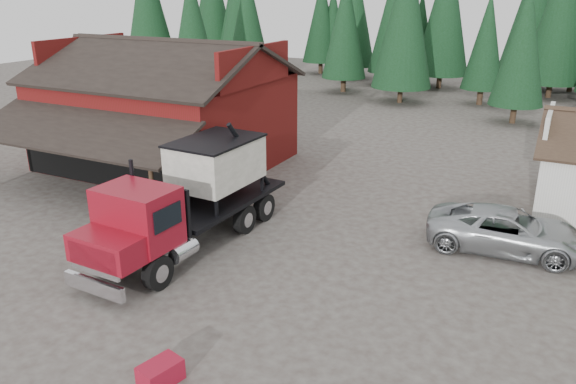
% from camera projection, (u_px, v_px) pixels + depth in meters
% --- Properties ---
extents(ground, '(120.00, 120.00, 0.00)m').
position_uv_depth(ground, '(240.00, 274.00, 20.35)').
color(ground, '#433935').
rests_on(ground, ground).
extents(red_barn, '(12.80, 13.63, 7.18)m').
position_uv_depth(red_barn, '(165.00, 118.00, 32.38)').
color(red_barn, '#611013').
rests_on(red_barn, ground).
extents(conifer_backdrop, '(76.00, 16.00, 16.00)m').
position_uv_depth(conifer_backdrop, '(462.00, 92.00, 55.52)').
color(conifer_backdrop, black).
rests_on(conifer_backdrop, ground).
extents(near_pine_a, '(4.40, 4.40, 11.40)m').
position_uv_depth(near_pine_a, '(192.00, 27.00, 50.93)').
color(near_pine_a, '#382619').
rests_on(near_pine_a, ground).
extents(near_pine_b, '(3.96, 3.96, 10.40)m').
position_uv_depth(near_pine_b, '(523.00, 44.00, 40.89)').
color(near_pine_b, '#382619').
rests_on(near_pine_b, ground).
extents(near_pine_d, '(5.28, 5.28, 13.40)m').
position_uv_depth(near_pine_d, '(405.00, 17.00, 47.97)').
color(near_pine_d, '#382619').
rests_on(near_pine_d, ground).
extents(feed_truck, '(3.18, 10.33, 4.61)m').
position_uv_depth(feed_truck, '(191.00, 194.00, 21.97)').
color(feed_truck, black).
rests_on(feed_truck, ground).
extents(silver_car, '(6.28, 3.25, 1.69)m').
position_uv_depth(silver_car, '(507.00, 231.00, 21.93)').
color(silver_car, '#ADB1B5').
rests_on(silver_car, ground).
extents(equip_box, '(0.95, 1.24, 0.60)m').
position_uv_depth(equip_box, '(160.00, 373.00, 14.69)').
color(equip_box, maroon).
rests_on(equip_box, ground).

